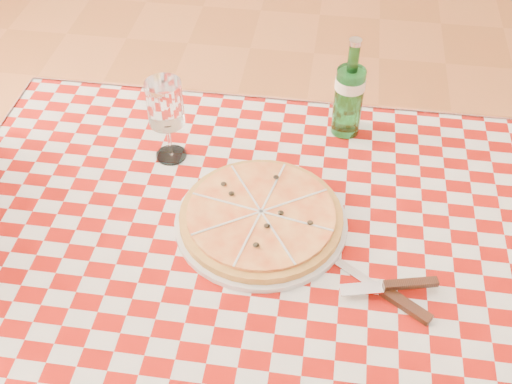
# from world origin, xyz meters

# --- Properties ---
(dining_table) EXTENTS (1.20, 0.80, 0.75)m
(dining_table) POSITION_xyz_m (0.00, 0.00, 0.66)
(dining_table) COLOR brown
(dining_table) RESTS_ON ground
(tablecloth) EXTENTS (1.30, 0.90, 0.01)m
(tablecloth) POSITION_xyz_m (0.00, 0.00, 0.75)
(tablecloth) COLOR #960F09
(tablecloth) RESTS_ON dining_table
(pizza_plate) EXTENTS (0.40, 0.40, 0.04)m
(pizza_plate) POSITION_xyz_m (-0.01, 0.03, 0.78)
(pizza_plate) COLOR #D29246
(pizza_plate) RESTS_ON tablecloth
(water_bottle) EXTENTS (0.07, 0.07, 0.24)m
(water_bottle) POSITION_xyz_m (0.14, 0.35, 0.88)
(water_bottle) COLOR #1A6B29
(water_bottle) RESTS_ON tablecloth
(wine_glass) EXTENTS (0.09, 0.09, 0.19)m
(wine_glass) POSITION_xyz_m (-0.23, 0.21, 0.85)
(wine_glass) COLOR white
(wine_glass) RESTS_ON tablecloth
(cutlery) EXTENTS (0.27, 0.23, 0.03)m
(cutlery) POSITION_xyz_m (0.23, -0.10, 0.77)
(cutlery) COLOR silver
(cutlery) RESTS_ON tablecloth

